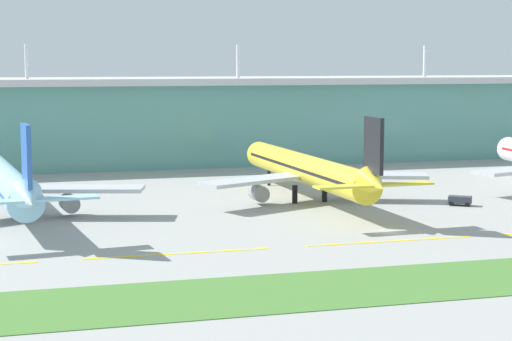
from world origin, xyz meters
TOP-DOWN VIEW (x-y plane):
  - ground_plane at (0.00, 0.00)m, footprint 600.00×600.00m
  - terminal_building at (-0.00, 107.55)m, footprint 288.00×34.00m
  - airliner_near_middle at (-61.14, 29.88)m, footprint 48.46×64.74m
  - airliner_center at (-2.78, 34.40)m, footprint 48.76×70.71m
  - taxiway_stripe_mid_west at (-37.00, -6.95)m, footprint 28.00×0.70m
  - taxiway_stripe_centre at (-3.00, -6.95)m, footprint 28.00×0.70m
  - grass_verge at (0.00, -31.83)m, footprint 300.00×18.00m
  - pushback_tug at (24.50, 21.32)m, footprint 4.98×4.47m

SIDE VIEW (x-z plane):
  - ground_plane at x=0.00m, z-range 0.00..0.00m
  - taxiway_stripe_mid_west at x=-37.00m, z-range 0.00..0.04m
  - taxiway_stripe_centre at x=-3.00m, z-range 0.00..0.04m
  - grass_verge at x=0.00m, z-range 0.00..0.10m
  - pushback_tug at x=24.50m, z-range 0.18..2.03m
  - airliner_near_middle at x=-61.14m, z-range -3.00..15.90m
  - airliner_center at x=-2.78m, z-range -2.99..15.91m
  - terminal_building at x=0.00m, z-range -4.29..28.43m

